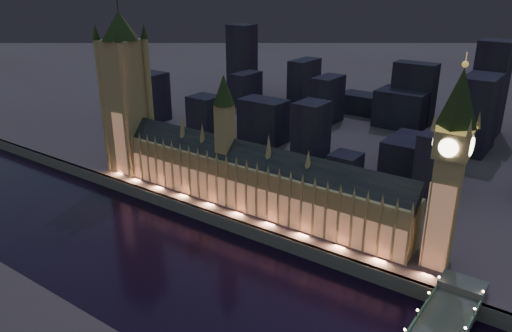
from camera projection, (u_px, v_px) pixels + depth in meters
The scene contains 7 objects.
ground_plane at pixel (187, 263), 258.65m from camera, with size 2000.00×2000.00×0.00m, color black.
north_bank at pixel (460, 84), 651.24m from camera, with size 2000.00×960.00×8.00m, color #513544.
embankment_wall at pixel (235, 226), 288.26m from camera, with size 2000.00×2.50×8.00m, color #544E49.
palace_of_westminster at pixel (250, 178), 298.07m from camera, with size 202.00×21.31×78.00m.
victoria_tower at pixel (125, 86), 340.37m from camera, with size 31.68×31.68×121.61m.
elizabeth_tower at pixel (452, 154), 223.51m from camera, with size 18.00×18.00×102.03m.
city_backdrop at pixel (419, 112), 416.60m from camera, with size 474.30×215.63×80.48m.
Camera 1 is at (158.84, -160.07, 141.09)m, focal length 35.00 mm.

